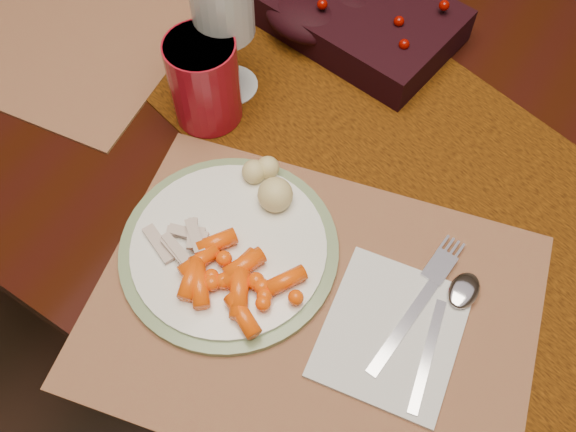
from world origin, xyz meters
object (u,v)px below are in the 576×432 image
Objects in this scene: dining_table at (373,227)px; placemat_main at (313,309)px; turkey_shreds at (178,240)px; wine_glass at (225,28)px; red_cup at (204,81)px; mashed_potatoes at (267,176)px; dinner_plate at (229,249)px; baby_carrots at (235,276)px; napkin at (392,332)px.

dining_table is 3.86× the size of placemat_main.
wine_glass is (-0.10, 0.23, 0.07)m from turkey_shreds.
red_cup is 0.07m from wine_glass.
mashed_potatoes is 0.63× the size of red_cup.
dinner_plate is at bearing 31.78° from turkey_shreds.
mashed_potatoes is at bearing 72.16° from turkey_shreds.
wine_glass is (-0.26, 0.21, 0.10)m from placemat_main.
wine_glass reaches higher than mashed_potatoes.
mashed_potatoes is (-0.12, 0.10, 0.04)m from placemat_main.
turkey_shreds is at bearing -61.99° from red_cup.
placemat_main is (0.07, -0.33, 0.38)m from dining_table.
baby_carrots is at bearing -178.31° from placemat_main.
red_cup reaches higher than mashed_potatoes.
turkey_shreds reaches higher than napkin.
turkey_shreds is at bearing -148.22° from dinner_plate.
dinner_plate is 1.54× the size of napkin.
turkey_shreds is at bearing -107.84° from mashed_potatoes.
placemat_main is 3.96× the size of red_cup.
wine_glass is (-0.14, 0.11, 0.06)m from mashed_potatoes.
turkey_shreds is (-0.09, -0.36, 0.40)m from dining_table.
napkin is (0.15, -0.31, 0.38)m from dining_table.
baby_carrots reaches higher than dinner_plate.
baby_carrots is at bearing -71.54° from mashed_potatoes.
mashed_potatoes is at bearing -24.45° from red_cup.
wine_glass reaches higher than dinner_plate.
mashed_potatoes is 0.36× the size of wine_glass.
wine_glass is at bearing 113.17° from turkey_shreds.
turkey_shreds is 0.26m from wine_glass.
red_cup reaches higher than placemat_main.
napkin is at bearing -28.48° from wine_glass.
dining_table is 11.29× the size of napkin.
wine_glass is at bearing 127.14° from baby_carrots.
mashed_potatoes is 0.97× the size of turkey_shreds.
turkey_shreds is at bearing -66.83° from wine_glass.
mashed_potatoes is at bearing 95.28° from dinner_plate.
baby_carrots is 1.59× the size of turkey_shreds.
wine_glass is at bearing 125.61° from dinner_plate.
turkey_shreds is at bearing 178.16° from baby_carrots.
dinner_plate is 0.09m from mashed_potatoes.
dining_table is 0.51m from placemat_main.
mashed_potatoes is (-0.06, -0.24, 0.41)m from dining_table.
turkey_shreds reaches higher than dinner_plate.
dinner_plate reaches higher than napkin.
dining_table is at bearing 43.47° from red_cup.
dining_table is 0.55m from turkey_shreds.
red_cup reaches higher than turkey_shreds.
dinner_plate is at bearing -46.69° from red_cup.
dinner_plate is 0.06m from turkey_shreds.
mashed_potatoes reaches higher than dinner_plate.
baby_carrots is 0.30m from wine_glass.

